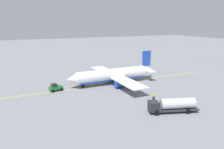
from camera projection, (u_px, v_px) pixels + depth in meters
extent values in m
plane|color=slate|center=(112.00, 84.00, 67.90)|extent=(400.00, 400.00, 0.00)
cylinder|color=white|center=(112.00, 75.00, 67.20)|extent=(23.47, 4.25, 3.84)
cube|color=#1E47B7|center=(112.00, 78.00, 67.45)|extent=(22.16, 3.54, 1.07)
cone|color=white|center=(72.00, 79.00, 61.72)|extent=(3.32, 3.74, 3.68)
cone|color=white|center=(148.00, 70.00, 72.85)|extent=(4.61, 3.34, 3.26)
cube|color=#1E47B7|center=(146.00, 58.00, 71.63)|extent=(3.21, 0.42, 5.20)
cube|color=white|center=(146.00, 70.00, 72.58)|extent=(2.55, 8.44, 0.24)
cube|color=white|center=(115.00, 76.00, 67.73)|extent=(5.35, 31.01, 0.36)
cylinder|color=#1E47B7|center=(120.00, 84.00, 63.15)|extent=(3.24, 2.16, 2.10)
cylinder|color=#1E47B7|center=(106.00, 76.00, 72.24)|extent=(3.24, 2.16, 2.10)
cylinder|color=#4C4C51|center=(83.00, 84.00, 63.51)|extent=(0.24, 0.24, 1.22)
cylinder|color=black|center=(83.00, 86.00, 63.66)|extent=(1.11, 0.42, 1.10)
cylinder|color=#4C4C51|center=(121.00, 81.00, 66.19)|extent=(0.24, 0.24, 1.22)
cylinder|color=black|center=(121.00, 83.00, 66.34)|extent=(1.11, 0.42, 1.10)
cylinder|color=#4C4C51|center=(114.00, 78.00, 70.74)|extent=(0.24, 0.24, 1.22)
cylinder|color=black|center=(114.00, 79.00, 70.88)|extent=(1.11, 0.42, 1.10)
cube|color=#2D2D33|center=(174.00, 109.00, 46.26)|extent=(10.63, 5.56, 0.30)
cube|color=#232328|center=(153.00, 106.00, 45.47)|extent=(2.64, 2.90, 2.00)
cube|color=black|center=(149.00, 104.00, 45.27)|extent=(0.77, 1.95, 0.90)
cylinder|color=silver|center=(177.00, 103.00, 46.01)|extent=(7.91, 4.51, 2.30)
cylinder|color=black|center=(157.00, 113.00, 44.58)|extent=(1.15, 0.67, 1.10)
cylinder|color=black|center=(153.00, 108.00, 46.99)|extent=(1.15, 0.67, 1.10)
cylinder|color=black|center=(188.00, 111.00, 45.39)|extent=(1.15, 0.67, 1.10)
cylinder|color=black|center=(183.00, 107.00, 47.80)|extent=(1.15, 0.67, 1.10)
cube|color=#196B28|center=(56.00, 88.00, 60.60)|extent=(3.93, 2.70, 0.90)
cube|color=black|center=(54.00, 85.00, 60.09)|extent=(1.70, 1.85, 0.90)
cylinder|color=black|center=(59.00, 88.00, 62.24)|extent=(0.84, 0.46, 0.80)
cylinder|color=black|center=(62.00, 89.00, 60.68)|extent=(0.84, 0.46, 0.80)
cylinder|color=black|center=(50.00, 89.00, 60.74)|extent=(0.84, 0.46, 0.80)
cylinder|color=black|center=(53.00, 91.00, 59.18)|extent=(0.84, 0.46, 0.80)
cube|color=navy|center=(154.00, 98.00, 53.93)|extent=(0.46, 0.34, 0.85)
cube|color=yellow|center=(154.00, 95.00, 53.76)|extent=(0.54, 0.39, 0.60)
sphere|color=tan|center=(154.00, 93.00, 53.65)|extent=(0.24, 0.24, 0.24)
cone|color=#F2590F|center=(71.00, 84.00, 66.49)|extent=(0.67, 0.67, 0.75)
cube|color=yellow|center=(112.00, 84.00, 67.90)|extent=(75.33, 1.63, 0.01)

